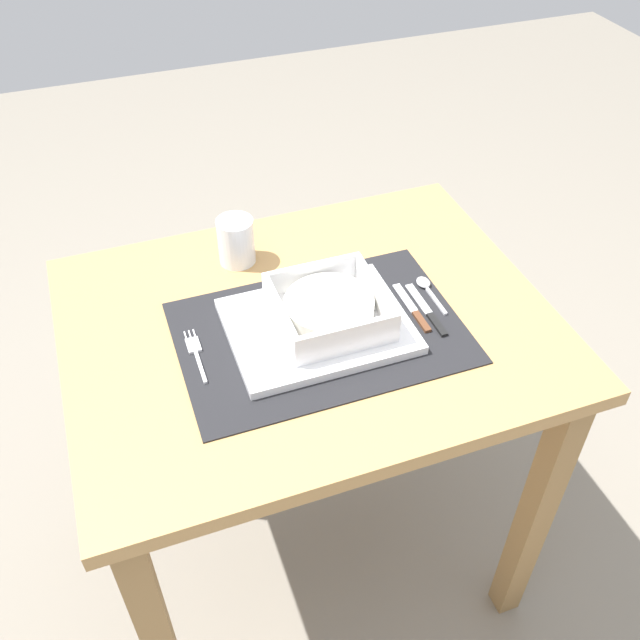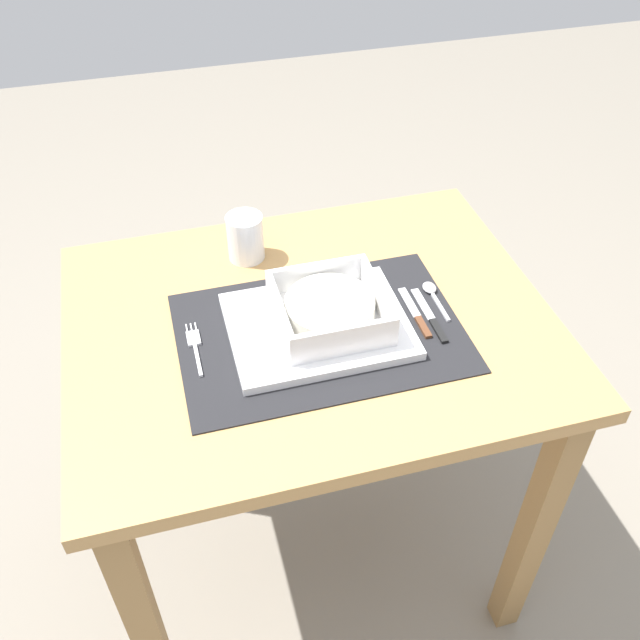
% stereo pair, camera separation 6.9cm
% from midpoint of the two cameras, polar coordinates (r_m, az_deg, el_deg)
% --- Properties ---
extents(ground_plane, '(6.00, 6.00, 0.00)m').
position_cam_midpoint_polar(ground_plane, '(1.82, 0.58, -17.88)').
color(ground_plane, gray).
extents(dining_table, '(0.84, 0.66, 0.75)m').
position_cam_midpoint_polar(dining_table, '(1.32, 0.76, -4.14)').
color(dining_table, '#B2844C').
rests_on(dining_table, ground).
extents(placemat, '(0.48, 0.33, 0.00)m').
position_cam_midpoint_polar(placemat, '(1.20, 1.64, -1.05)').
color(placemat, black).
rests_on(placemat, dining_table).
extents(serving_plate, '(0.30, 0.24, 0.02)m').
position_cam_midpoint_polar(serving_plate, '(1.20, 1.46, -0.51)').
color(serving_plate, white).
rests_on(serving_plate, placemat).
extents(porridge_bowl, '(0.18, 0.18, 0.06)m').
position_cam_midpoint_polar(porridge_bowl, '(1.18, 2.45, 0.78)').
color(porridge_bowl, white).
rests_on(porridge_bowl, serving_plate).
extents(fork, '(0.02, 0.13, 0.00)m').
position_cam_midpoint_polar(fork, '(1.18, -8.51, -2.04)').
color(fork, silver).
rests_on(fork, placemat).
extents(spoon, '(0.02, 0.11, 0.01)m').
position_cam_midpoint_polar(spoon, '(1.29, 10.56, 2.26)').
color(spoon, silver).
rests_on(spoon, placemat).
extents(butter_knife, '(0.01, 0.14, 0.01)m').
position_cam_midpoint_polar(butter_knife, '(1.24, 10.60, 0.09)').
color(butter_knife, black).
rests_on(butter_knife, placemat).
extents(bread_knife, '(0.01, 0.13, 0.01)m').
position_cam_midpoint_polar(bread_knife, '(1.24, 9.42, 0.34)').
color(bread_knife, '#59331E').
rests_on(bread_knife, placemat).
extents(drinking_glass, '(0.07, 0.07, 0.09)m').
position_cam_midpoint_polar(drinking_glass, '(1.35, -4.61, 6.49)').
color(drinking_glass, white).
rests_on(drinking_glass, dining_table).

